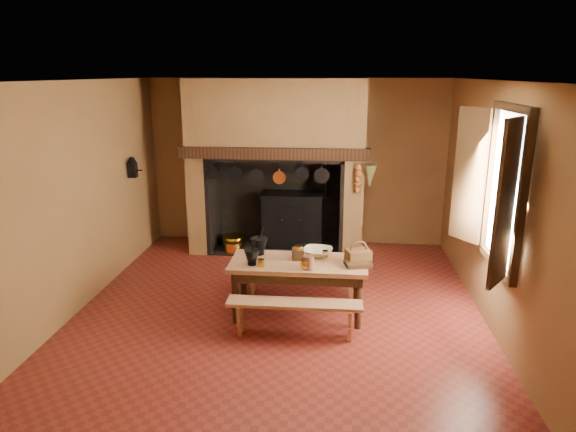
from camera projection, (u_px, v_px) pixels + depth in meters
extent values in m
plane|color=maroon|center=(280.00, 309.00, 6.49)|extent=(5.50, 5.50, 0.00)
plane|color=silver|center=(279.00, 80.00, 5.73)|extent=(5.50, 5.50, 0.00)
cube|color=brown|center=(297.00, 163.00, 8.75)|extent=(5.00, 0.02, 2.80)
cube|color=brown|center=(78.00, 197.00, 6.34)|extent=(0.02, 5.50, 2.80)
cube|color=brown|center=(495.00, 207.00, 5.88)|extent=(0.02, 5.50, 2.80)
cube|color=brown|center=(234.00, 300.00, 3.48)|extent=(5.00, 0.02, 2.80)
cube|color=brown|center=(201.00, 166.00, 8.46)|extent=(0.30, 0.90, 2.80)
cube|color=brown|center=(354.00, 168.00, 8.23)|extent=(0.30, 0.90, 2.80)
cube|color=brown|center=(276.00, 117.00, 8.13)|extent=(2.20, 0.90, 1.20)
cube|color=black|center=(273.00, 153.00, 7.88)|extent=(2.95, 0.22, 0.18)
cube|color=black|center=(280.00, 197.00, 8.91)|extent=(2.20, 0.06, 1.60)
cube|color=black|center=(277.00, 248.00, 8.72)|extent=(2.20, 0.90, 0.02)
cube|color=black|center=(293.00, 221.00, 8.72)|extent=(1.00, 0.50, 0.90)
cube|color=black|center=(292.00, 194.00, 8.58)|extent=(1.04, 0.54, 0.04)
cube|color=black|center=(291.00, 219.00, 8.45)|extent=(0.35, 0.02, 0.45)
cylinder|color=black|center=(326.00, 175.00, 8.45)|extent=(0.10, 0.10, 0.70)
cylinder|color=gold|center=(282.00, 220.00, 8.44)|extent=(0.03, 0.03, 0.03)
cylinder|color=gold|center=(300.00, 220.00, 8.41)|extent=(0.03, 0.03, 0.03)
cylinder|color=gold|center=(234.00, 241.00, 8.76)|extent=(0.40, 0.40, 0.20)
cylinder|color=gold|center=(234.00, 247.00, 8.52)|extent=(0.34, 0.34, 0.18)
cube|color=black|center=(223.00, 240.00, 8.88)|extent=(0.18, 0.18, 0.16)
cone|color=brown|center=(370.00, 176.00, 7.72)|extent=(0.20, 0.20, 0.35)
cube|color=white|center=(508.00, 189.00, 5.42)|extent=(0.02, 1.00, 1.60)
cube|color=#342310|center=(514.00, 108.00, 5.20)|extent=(0.08, 1.16, 0.08)
cube|color=#342310|center=(496.00, 263.00, 5.65)|extent=(0.08, 1.16, 0.08)
cube|color=#342310|center=(505.00, 204.00, 4.79)|extent=(0.29, 0.39, 1.60)
cube|color=#342310|center=(470.00, 176.00, 6.09)|extent=(0.29, 0.39, 1.60)
cube|color=black|center=(133.00, 170.00, 7.81)|extent=(0.12, 0.12, 0.22)
cone|color=black|center=(132.00, 160.00, 7.76)|extent=(0.16, 0.16, 0.10)
cylinder|color=black|center=(138.00, 170.00, 7.80)|extent=(0.12, 0.02, 0.02)
cube|color=tan|center=(298.00, 263.00, 6.15)|extent=(1.63, 0.72, 0.05)
cube|color=#342310|center=(298.00, 270.00, 6.17)|extent=(1.52, 0.61, 0.13)
cylinder|color=#342310|center=(235.00, 297.00, 6.05)|extent=(0.08, 0.08, 0.65)
cylinder|color=#342310|center=(359.00, 302.00, 5.92)|extent=(0.08, 0.08, 0.65)
cylinder|color=#342310|center=(244.00, 280.00, 6.57)|extent=(0.08, 0.08, 0.65)
cylinder|color=#342310|center=(357.00, 284.00, 6.44)|extent=(0.08, 0.08, 0.65)
cube|color=tan|center=(294.00, 303.00, 5.70)|extent=(1.51, 0.27, 0.04)
cube|color=tan|center=(302.00, 264.00, 6.79)|extent=(1.61, 0.28, 0.04)
cylinder|color=black|center=(259.00, 253.00, 6.38)|extent=(0.12, 0.12, 0.04)
cone|color=black|center=(259.00, 245.00, 6.35)|extent=(0.21, 0.21, 0.17)
cylinder|color=black|center=(261.00, 233.00, 6.30)|extent=(0.08, 0.03, 0.17)
cylinder|color=black|center=(252.00, 263.00, 6.04)|extent=(0.11, 0.11, 0.03)
cone|color=black|center=(252.00, 256.00, 6.01)|extent=(0.18, 0.18, 0.15)
cylinder|color=black|center=(254.00, 245.00, 5.97)|extent=(0.07, 0.05, 0.15)
cube|color=#342310|center=(298.00, 254.00, 6.19)|extent=(0.15, 0.15, 0.14)
cylinder|color=gold|center=(298.00, 247.00, 6.16)|extent=(0.10, 0.10, 0.03)
cylinder|color=black|center=(303.00, 244.00, 6.15)|extent=(0.12, 0.03, 0.04)
cylinder|color=gold|center=(261.00, 263.00, 5.96)|extent=(0.09, 0.09, 0.09)
cylinder|color=gold|center=(325.00, 254.00, 6.27)|extent=(0.08, 0.08, 0.08)
imported|color=#BEB992|center=(318.00, 252.00, 6.33)|extent=(0.41, 0.41, 0.09)
cylinder|color=brown|center=(308.00, 262.00, 5.88)|extent=(0.14, 0.14, 0.16)
cylinder|color=beige|center=(355.00, 257.00, 6.10)|extent=(0.10, 0.10, 0.13)
cube|color=#513518|center=(358.00, 256.00, 6.09)|extent=(0.33, 0.28, 0.16)
torus|color=#513518|center=(358.00, 250.00, 6.07)|extent=(0.22, 0.10, 0.22)
cube|color=#342310|center=(358.00, 264.00, 5.98)|extent=(0.35, 0.29, 0.05)
imported|color=gold|center=(306.00, 265.00, 5.89)|extent=(0.16, 0.16, 0.11)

